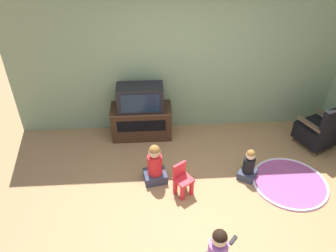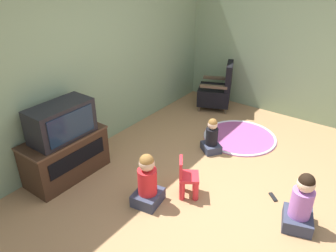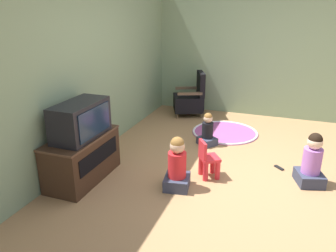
{
  "view_description": "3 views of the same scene",
  "coord_description": "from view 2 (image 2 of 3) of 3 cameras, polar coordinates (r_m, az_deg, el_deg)",
  "views": [
    {
      "loc": [
        -0.61,
        -3.01,
        3.59
      ],
      "look_at": [
        -0.36,
        1.01,
        0.77
      ],
      "focal_mm": 35.0,
      "sensor_mm": 36.0,
      "label": 1
    },
    {
      "loc": [
        -2.85,
        -1.29,
        2.61
      ],
      "look_at": [
        -0.17,
        0.69,
        0.84
      ],
      "focal_mm": 35.0,
      "sensor_mm": 36.0,
      "label": 2
    },
    {
      "loc": [
        -3.93,
        -0.43,
        2.09
      ],
      "look_at": [
        -0.46,
        0.84,
        0.74
      ],
      "focal_mm": 35.0,
      "sensor_mm": 36.0,
      "label": 3
    }
  ],
  "objects": [
    {
      "name": "ground_plane",
      "position": [
        4.07,
        9.45,
        -12.38
      ],
      "size": [
        30.0,
        30.0,
        0.0
      ],
      "primitive_type": "plane",
      "color": "#9E754C"
    },
    {
      "name": "wall_back",
      "position": [
        4.62,
        -14.98,
        11.38
      ],
      "size": [
        5.83,
        0.12,
        2.73
      ],
      "color": "gray",
      "rests_on": "ground_plane"
    },
    {
      "name": "wall_right",
      "position": [
        5.82,
        27.13,
        12.64
      ],
      "size": [
        0.12,
        5.26,
        2.73
      ],
      "color": "gray",
      "rests_on": "ground_plane"
    },
    {
      "name": "tv_cabinet",
      "position": [
        4.43,
        -17.38,
        -4.89
      ],
      "size": [
        1.07,
        0.51,
        0.58
      ],
      "color": "#382316",
      "rests_on": "ground_plane"
    },
    {
      "name": "television",
      "position": [
        4.17,
        -18.09,
        0.77
      ],
      "size": [
        0.79,
        0.4,
        0.44
      ],
      "color": "black",
      "rests_on": "tv_cabinet"
    },
    {
      "name": "black_armchair",
      "position": [
        6.17,
        8.51,
        6.03
      ],
      "size": [
        0.72,
        0.74,
        0.88
      ],
      "rotation": [
        0.0,
        0.0,
        3.55
      ],
      "color": "brown",
      "rests_on": "ground_plane"
    },
    {
      "name": "yellow_kid_chair",
      "position": [
        3.95,
        3.39,
        -9.34
      ],
      "size": [
        0.33,
        0.33,
        0.5
      ],
      "rotation": [
        0.0,
        0.0,
        0.59
      ],
      "color": "red",
      "rests_on": "ground_plane"
    },
    {
      "name": "play_mat",
      "position": [
        5.35,
        12.39,
        -1.87
      ],
      "size": [
        1.15,
        1.15,
        0.04
      ],
      "color": "#A54C8C",
      "rests_on": "ground_plane"
    },
    {
      "name": "child_watching_left",
      "position": [
        4.81,
        7.63,
        -1.98
      ],
      "size": [
        0.35,
        0.36,
        0.53
      ],
      "rotation": [
        0.0,
        0.0,
        0.94
      ],
      "color": "#33384C",
      "rests_on": "ground_plane"
    },
    {
      "name": "child_watching_center",
      "position": [
        3.76,
        22.15,
        -12.55
      ],
      "size": [
        0.42,
        0.39,
        0.68
      ],
      "rotation": [
        0.0,
        0.0,
        0.31
      ],
      "color": "#33384C",
      "rests_on": "ground_plane"
    },
    {
      "name": "child_watching_right",
      "position": [
        3.8,
        -3.61,
        -9.82
      ],
      "size": [
        0.38,
        0.35,
        0.67
      ],
      "rotation": [
        0.0,
        0.0,
        0.17
      ],
      "color": "#33384C",
      "rests_on": "ground_plane"
    },
    {
      "name": "remote_control",
      "position": [
        4.22,
        17.83,
        -11.68
      ],
      "size": [
        0.13,
        0.14,
        0.02
      ],
      "rotation": [
        0.0,
        0.0,
        0.82
      ],
      "color": "black",
      "rests_on": "ground_plane"
    }
  ]
}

